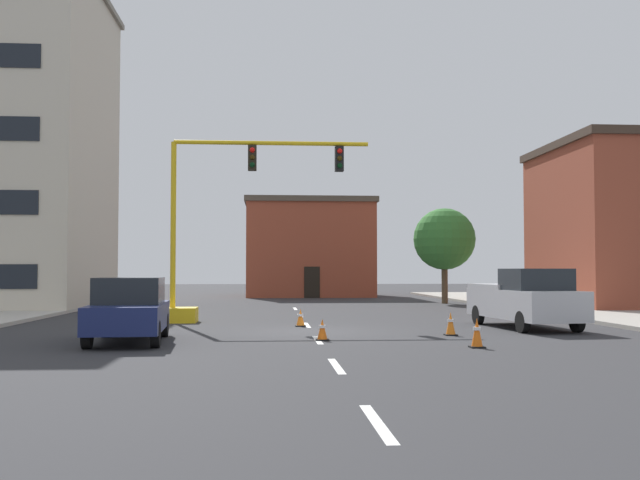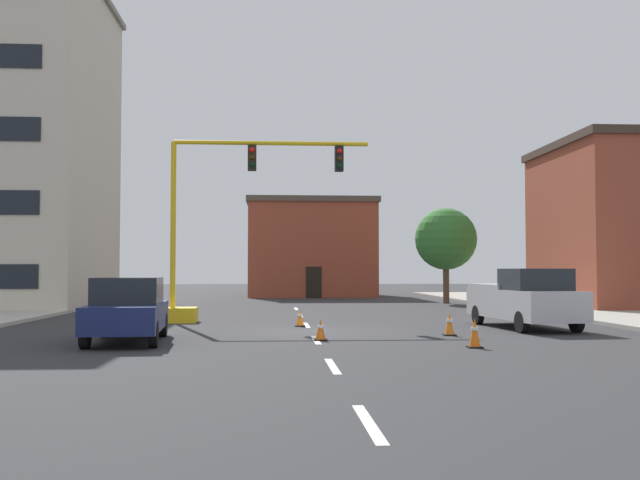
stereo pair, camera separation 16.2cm
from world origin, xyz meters
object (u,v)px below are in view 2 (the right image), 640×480
Objects in this scene: traffic_cone_roadside_b at (300,318)px; traffic_cone_roadside_c at (321,330)px; traffic_cone_roadside_a at (449,324)px; tree_right_far at (446,239)px; pickup_truck_silver at (524,299)px; traffic_cone_roadside_d at (475,333)px; sedan_navy_near_left at (128,309)px; traffic_signal_gantry at (200,263)px.

traffic_cone_roadside_c is (0.37, -5.09, -0.00)m from traffic_cone_roadside_b.
traffic_cone_roadside_a is 4.14m from traffic_cone_roadside_c.
tree_right_far is 9.19× the size of traffic_cone_roadside_b.
tree_right_far is at bearing 84.50° from pickup_truck_silver.
traffic_cone_roadside_a is at bearing 18.33° from traffic_cone_roadside_c.
traffic_cone_roadside_d reaches higher than traffic_cone_roadside_a.
traffic_cone_roadside_a reaches higher than traffic_cone_roadside_c.
traffic_cone_roadside_d is at bearing -30.03° from traffic_cone_roadside_c.
pickup_truck_silver is 8.02× the size of traffic_cone_roadside_a.
tree_right_far reaches higher than sedan_navy_near_left.
traffic_signal_gantry reaches higher than pickup_truck_silver.
tree_right_far is 8.05× the size of traffic_cone_roadside_a.
tree_right_far is at bearing 68.06° from traffic_cone_roadside_c.
sedan_navy_near_left is at bearing -162.62° from pickup_truck_silver.
traffic_signal_gantry is 19.48m from tree_right_far.
traffic_signal_gantry is 10.16m from traffic_cone_roadside_a.
tree_right_far is 18.45m from pickup_truck_silver.
tree_right_far is at bearing 48.57° from traffic_signal_gantry.
traffic_cone_roadside_c is 4.29m from traffic_cone_roadside_d.
traffic_cone_roadside_d is (7.74, -9.51, -1.83)m from traffic_signal_gantry.
traffic_cone_roadside_b is at bearing -118.67° from tree_right_far.
sedan_navy_near_left is 5.26m from traffic_cone_roadside_c.
pickup_truck_silver is at bearing 60.34° from traffic_cone_roadside_d.
tree_right_far is 19.49m from traffic_cone_roadside_b.
traffic_signal_gantry is at bearing 129.13° from traffic_cone_roadside_d.
traffic_cone_roadside_d is (8.94, -2.05, -0.52)m from sedan_navy_near_left.
traffic_cone_roadside_a is at bearing 86.52° from traffic_cone_roadside_d.
pickup_truck_silver is 9.15× the size of traffic_cone_roadside_b.
tree_right_far reaches higher than traffic_cone_roadside_b.
traffic_cone_roadside_b is at bearing 119.44° from traffic_cone_roadside_d.
pickup_truck_silver is at bearing -10.15° from traffic_cone_roadside_b.
pickup_truck_silver is 8.05m from traffic_cone_roadside_c.
sedan_navy_near_left reaches higher than traffic_cone_roadside_d.
traffic_signal_gantry is 11.88× the size of traffic_cone_roadside_a.
pickup_truck_silver is 7.60m from traffic_cone_roadside_b.
traffic_cone_roadside_c is (-8.83, -21.92, -3.46)m from tree_right_far.
traffic_cone_roadside_b is at bearing 138.56° from traffic_cone_roadside_a.
traffic_cone_roadside_a is 1.14× the size of traffic_cone_roadside_b.
traffic_cone_roadside_b is at bearing 169.85° from pickup_truck_silver.
traffic_cone_roadside_d is (3.72, -2.15, 0.07)m from traffic_cone_roadside_c.
traffic_cone_roadside_c is at bearing 149.97° from traffic_cone_roadside_d.
pickup_truck_silver reaches higher than traffic_cone_roadside_a.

